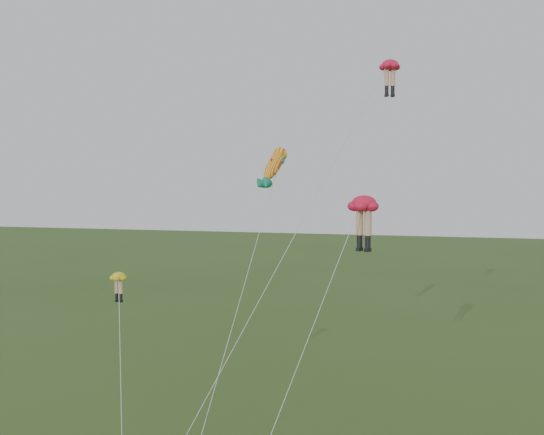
% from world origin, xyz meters
% --- Properties ---
extents(legs_kite_red_high, '(9.08, 16.37, 21.18)m').
position_xyz_m(legs_kite_red_high, '(6.18, 12.45, 20.19)').
color(legs_kite_red_high, red).
rests_on(legs_kite_red_high, ground).
extents(legs_kite_red_mid, '(4.77, 10.47, 13.09)m').
position_xyz_m(legs_kite_red_mid, '(5.89, 5.85, 12.33)').
color(legs_kite_red_mid, red).
rests_on(legs_kite_red_mid, ground).
extents(legs_kite_yellow, '(4.34, 6.55, 9.27)m').
position_xyz_m(legs_kite_yellow, '(-5.46, 1.61, 8.42)').
color(legs_kite_yellow, yellow).
rests_on(legs_kite_yellow, ground).
extents(fish_kite, '(1.42, 13.13, 16.17)m').
position_xyz_m(fish_kite, '(0.01, 9.83, 14.77)').
color(fish_kite, yellow).
rests_on(fish_kite, ground).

